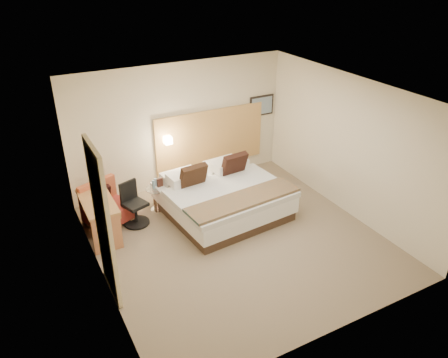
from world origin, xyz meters
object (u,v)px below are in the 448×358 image
side_table (157,198)px  desk_chair (134,207)px  lounge_chair (106,207)px  desk (99,208)px  bed (222,197)px

side_table → desk_chair: desk_chair is taller
lounge_chair → side_table: lounge_chair is taller
desk → desk_chair: 0.69m
desk_chair → bed: bearing=-14.4°
bed → lounge_chair: bed is taller
lounge_chair → desk_chair: desk_chair is taller
side_table → desk_chair: 0.62m
bed → desk: bearing=171.9°
bed → side_table: bearing=148.1°
side_table → bed: bearing=-31.9°
desk → desk_chair: (0.65, 0.10, -0.23)m
side_table → desk: desk is taller
lounge_chair → desk_chair: bearing=-31.8°
desk → desk_chair: size_ratio=1.39×
desk_chair → lounge_chair: bearing=148.2°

